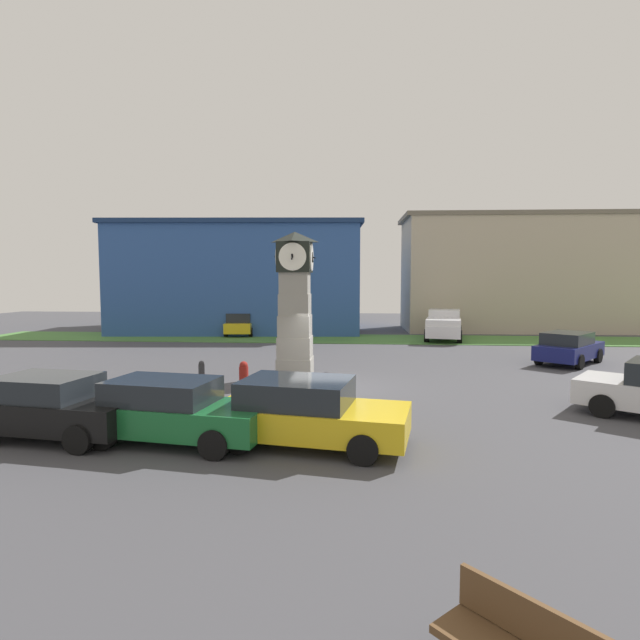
{
  "coord_description": "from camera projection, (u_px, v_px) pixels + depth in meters",
  "views": [
    {
      "loc": [
        1.1,
        -16.85,
        3.69
      ],
      "look_at": [
        -0.57,
        2.63,
        2.14
      ],
      "focal_mm": 28.0,
      "sensor_mm": 36.0,
      "label": 1
    }
  ],
  "objects": [
    {
      "name": "bollard_far_row",
      "position": [
        275.0,
        385.0,
        15.48
      ],
      "size": [
        0.3,
        0.3,
        0.92
      ],
      "color": "#333338",
      "rests_on": "ground_plane"
    },
    {
      "name": "ground_plane",
      "position": [
        330.0,
        388.0,
        17.12
      ],
      "size": [
        79.05,
        79.05,
        0.0
      ],
      "primitive_type": "plane",
      "color": "#424247"
    },
    {
      "name": "bollard_mid_row",
      "position": [
        244.0,
        379.0,
        15.91
      ],
      "size": [
        0.3,
        0.3,
        1.13
      ],
      "color": "maroon",
      "rests_on": "ground_plane"
    },
    {
      "name": "clock_tower",
      "position": [
        295.0,
        306.0,
        18.6
      ],
      "size": [
        1.54,
        1.67,
        5.49
      ],
      "color": "gray",
      "rests_on": "ground_plane"
    },
    {
      "name": "storefront_low_left",
      "position": [
        541.0,
        273.0,
        36.67
      ],
      "size": [
        20.64,
        6.99,
        8.42
      ],
      "color": "#B7A88E",
      "rests_on": "ground_plane"
    },
    {
      "name": "car_navy_sedan",
      "position": [
        54.0,
        406.0,
        11.65
      ],
      "size": [
        4.04,
        2.25,
        1.48
      ],
      "color": "black",
      "rests_on": "ground_plane"
    },
    {
      "name": "pickup_truck",
      "position": [
        444.0,
        325.0,
        31.0
      ],
      "size": [
        2.88,
        5.47,
        1.85
      ],
      "color": "silver",
      "rests_on": "ground_plane"
    },
    {
      "name": "warehouse_blue_far",
      "position": [
        244.0,
        278.0,
        38.04
      ],
      "size": [
        18.29,
        13.4,
        7.7
      ],
      "color": "#2D5193",
      "rests_on": "ground_plane"
    },
    {
      "name": "car_silver_hatch",
      "position": [
        569.0,
        348.0,
        22.05
      ],
      "size": [
        3.9,
        4.16,
        1.43
      ],
      "color": "navy",
      "rests_on": "ground_plane"
    },
    {
      "name": "bollard_near_tower",
      "position": [
        202.0,
        375.0,
        16.76
      ],
      "size": [
        0.2,
        0.2,
        1.01
      ],
      "color": "#333338",
      "rests_on": "ground_plane"
    },
    {
      "name": "car_end_of_row",
      "position": [
        241.0,
        324.0,
        33.63
      ],
      "size": [
        2.12,
        4.1,
        1.55
      ],
      "color": "gold",
      "rests_on": "ground_plane"
    },
    {
      "name": "car_near_tower",
      "position": [
        172.0,
        410.0,
        11.35
      ],
      "size": [
        4.45,
        2.31,
        1.45
      ],
      "color": "#19602D",
      "rests_on": "ground_plane"
    },
    {
      "name": "car_by_building",
      "position": [
        306.0,
        412.0,
        11.18
      ],
      "size": [
        4.59,
        2.63,
        1.49
      ],
      "color": "gold",
      "rests_on": "ground_plane"
    },
    {
      "name": "grass_verge_far",
      "position": [
        351.0,
        339.0,
        31.48
      ],
      "size": [
        47.43,
        4.92,
        0.04
      ],
      "primitive_type": "cube",
      "color": "#477A38",
      "rests_on": "ground_plane"
    },
    {
      "name": "bollard_end_row",
      "position": [
        327.0,
        387.0,
        15.09
      ],
      "size": [
        0.31,
        0.31,
        0.95
      ],
      "color": "#333338",
      "rests_on": "ground_plane"
    }
  ]
}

